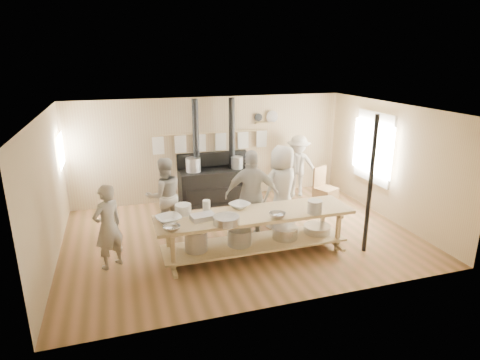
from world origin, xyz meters
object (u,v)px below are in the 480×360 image
(prep_table, at_px, (255,230))
(cook_right, at_px, (252,195))
(cook_left, at_px, (165,196))
(cook_center, at_px, (282,188))
(roasting_pan, at_px, (203,217))
(chair, at_px, (325,196))
(cook_far_left, at_px, (108,227))
(stove, at_px, (215,182))
(cook_by_window, at_px, (298,166))

(prep_table, xyz_separation_m, cook_right, (0.20, 0.73, 0.40))
(cook_left, bearing_deg, prep_table, 123.46)
(cook_center, bearing_deg, roasting_pan, 8.22)
(cook_left, bearing_deg, chair, 175.21)
(cook_right, bearing_deg, cook_far_left, 23.68)
(cook_center, relative_size, cook_right, 0.99)
(stove, bearing_deg, cook_right, -85.06)
(cook_right, distance_m, chair, 2.60)
(cook_left, bearing_deg, cook_far_left, 37.94)
(stove, xyz_separation_m, cook_center, (0.96, -1.99, 0.39))
(cook_center, relative_size, cook_by_window, 1.12)
(stove, bearing_deg, cook_by_window, -4.37)
(cook_right, distance_m, cook_by_window, 2.91)
(cook_left, xyz_separation_m, cook_right, (1.62, -0.82, 0.11))
(stove, distance_m, cook_right, 2.33)
(stove, height_order, chair, stove)
(prep_table, bearing_deg, cook_right, 74.81)
(cook_by_window, height_order, chair, cook_by_window)
(cook_far_left, xyz_separation_m, cook_left, (1.12, 1.19, 0.04))
(cook_right, relative_size, roasting_pan, 4.43)
(cook_center, bearing_deg, cook_by_window, -144.47)
(cook_by_window, xyz_separation_m, roasting_pan, (-3.15, -2.86, 0.09))
(stove, relative_size, cook_left, 1.62)
(cook_right, xyz_separation_m, roasting_pan, (-1.16, -0.75, -0.02))
(prep_table, bearing_deg, cook_left, 132.46)
(stove, height_order, cook_far_left, stove)
(cook_by_window, bearing_deg, cook_right, -107.32)
(prep_table, bearing_deg, chair, 36.78)
(stove, xyz_separation_m, prep_table, (-0.00, -3.02, -0.00))
(prep_table, relative_size, cook_center, 1.98)
(stove, relative_size, cook_center, 1.43)
(cook_center, relative_size, chair, 1.82)
(roasting_pan, bearing_deg, chair, 28.49)
(cook_center, distance_m, cook_right, 0.82)
(stove, distance_m, prep_table, 3.02)
(chair, bearing_deg, stove, 129.70)
(cook_far_left, relative_size, cook_center, 0.84)
(cook_center, distance_m, chair, 1.82)
(chair, bearing_deg, roasting_pan, -176.36)
(cook_left, relative_size, cook_by_window, 1.00)
(cook_by_window, bearing_deg, roasting_pan, -111.73)
(stove, xyz_separation_m, cook_far_left, (-2.54, -2.65, 0.24))
(cook_right, bearing_deg, cook_by_window, -117.36)
(stove, height_order, roasting_pan, stove)
(stove, relative_size, chair, 2.62)
(stove, distance_m, cook_left, 2.06)
(stove, height_order, cook_left, stove)
(prep_table, distance_m, chair, 3.09)
(prep_table, relative_size, cook_by_window, 2.23)
(prep_table, height_order, chair, chair)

